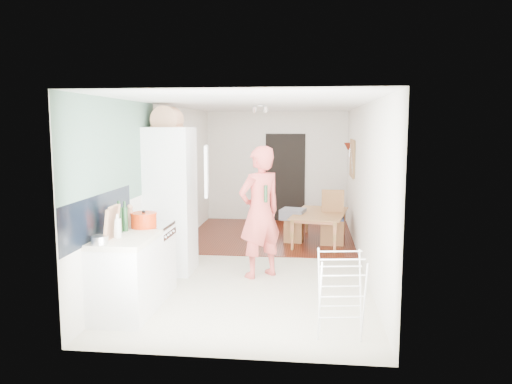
% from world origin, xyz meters
% --- Properties ---
extents(room_shell, '(3.20, 7.00, 2.50)m').
position_xyz_m(room_shell, '(0.00, 0.00, 1.25)').
color(room_shell, white).
rests_on(room_shell, ground).
extents(floor, '(3.20, 7.00, 0.01)m').
position_xyz_m(floor, '(0.00, 0.00, 0.00)').
color(floor, beige).
rests_on(floor, ground).
extents(wood_floor_overlay, '(3.20, 3.30, 0.01)m').
position_xyz_m(wood_floor_overlay, '(0.00, 1.85, 0.01)').
color(wood_floor_overlay, '#5D1D0F').
rests_on(wood_floor_overlay, room_shell).
extents(sage_wall_panel, '(0.02, 3.00, 1.30)m').
position_xyz_m(sage_wall_panel, '(-1.59, -2.00, 1.85)').
color(sage_wall_panel, slate).
rests_on(sage_wall_panel, room_shell).
extents(tile_splashback, '(0.02, 1.90, 0.50)m').
position_xyz_m(tile_splashback, '(-1.59, -2.55, 1.15)').
color(tile_splashback, black).
rests_on(tile_splashback, room_shell).
extents(doorway_recess, '(0.90, 0.04, 2.00)m').
position_xyz_m(doorway_recess, '(0.20, 3.48, 1.00)').
color(doorway_recess, black).
rests_on(doorway_recess, room_shell).
extents(base_cabinet, '(0.60, 0.90, 0.86)m').
position_xyz_m(base_cabinet, '(-1.30, -2.55, 0.43)').
color(base_cabinet, white).
rests_on(base_cabinet, room_shell).
extents(worktop, '(0.62, 0.92, 0.06)m').
position_xyz_m(worktop, '(-1.30, -2.55, 0.89)').
color(worktop, '#EEE7C9').
rests_on(worktop, room_shell).
extents(range_cooker, '(0.60, 0.60, 0.88)m').
position_xyz_m(range_cooker, '(-1.30, -1.80, 0.44)').
color(range_cooker, white).
rests_on(range_cooker, room_shell).
extents(cooker_top, '(0.60, 0.60, 0.04)m').
position_xyz_m(cooker_top, '(-1.30, -1.80, 0.90)').
color(cooker_top, silver).
rests_on(cooker_top, room_shell).
extents(fridge_housing, '(0.66, 0.66, 2.15)m').
position_xyz_m(fridge_housing, '(-1.27, -0.78, 1.07)').
color(fridge_housing, white).
rests_on(fridge_housing, room_shell).
extents(fridge_door, '(0.14, 0.56, 0.70)m').
position_xyz_m(fridge_door, '(-0.66, -1.08, 1.55)').
color(fridge_door, white).
rests_on(fridge_door, room_shell).
extents(fridge_interior, '(0.02, 0.52, 0.66)m').
position_xyz_m(fridge_interior, '(-0.96, -0.78, 1.55)').
color(fridge_interior, white).
rests_on(fridge_interior, room_shell).
extents(pinboard, '(0.03, 0.90, 0.70)m').
position_xyz_m(pinboard, '(1.58, 1.90, 1.55)').
color(pinboard, tan).
rests_on(pinboard, room_shell).
extents(pinboard_frame, '(0.00, 0.94, 0.74)m').
position_xyz_m(pinboard_frame, '(1.57, 1.90, 1.55)').
color(pinboard_frame, '#AF663E').
rests_on(pinboard_frame, room_shell).
extents(wall_sconce, '(0.18, 0.18, 0.16)m').
position_xyz_m(wall_sconce, '(1.54, 2.55, 1.75)').
color(wall_sconce, maroon).
rests_on(wall_sconce, room_shell).
extents(person, '(0.97, 0.94, 2.23)m').
position_xyz_m(person, '(0.07, -0.89, 1.12)').
color(person, '#DA544D').
rests_on(person, floor).
extents(dining_table, '(0.98, 1.48, 0.48)m').
position_xyz_m(dining_table, '(0.99, 1.34, 0.24)').
color(dining_table, '#AF663E').
rests_on(dining_table, floor).
extents(dining_chair, '(0.44, 0.44, 0.99)m').
position_xyz_m(dining_chair, '(1.19, 1.25, 0.50)').
color(dining_chair, '#AF663E').
rests_on(dining_chair, floor).
extents(stool, '(0.37, 0.37, 0.44)m').
position_xyz_m(stool, '(0.48, 1.34, 0.22)').
color(stool, '#AF663E').
rests_on(stool, floor).
extents(grey_drape, '(0.51, 0.51, 0.19)m').
position_xyz_m(grey_drape, '(0.46, 1.33, 0.54)').
color(grey_drape, slate).
rests_on(grey_drape, stool).
extents(drying_rack, '(0.51, 0.47, 0.89)m').
position_xyz_m(drying_rack, '(1.11, -2.89, 0.44)').
color(drying_rack, white).
rests_on(drying_rack, floor).
extents(bread_bin, '(0.45, 0.43, 0.22)m').
position_xyz_m(bread_bin, '(-1.31, -0.72, 2.26)').
color(bread_bin, tan).
rests_on(bread_bin, fridge_housing).
extents(red_casserole, '(0.37, 0.37, 0.19)m').
position_xyz_m(red_casserole, '(-1.26, -2.01, 1.01)').
color(red_casserole, red).
rests_on(red_casserole, cooker_top).
extents(steel_pan, '(0.21, 0.21, 0.09)m').
position_xyz_m(steel_pan, '(-1.43, -2.92, 0.96)').
color(steel_pan, silver).
rests_on(steel_pan, worktop).
extents(held_bottle, '(0.05, 0.05, 0.24)m').
position_xyz_m(held_bottle, '(0.17, -1.03, 1.23)').
color(held_bottle, '#1C3E1F').
rests_on(held_bottle, person).
extents(bottle_a, '(0.08, 0.08, 0.30)m').
position_xyz_m(bottle_a, '(-1.45, -2.33, 1.07)').
color(bottle_a, '#1C3E1F').
rests_on(bottle_a, worktop).
extents(bottle_b, '(0.08, 0.08, 0.29)m').
position_xyz_m(bottle_b, '(-1.40, -2.25, 1.07)').
color(bottle_b, '#1C3E1F').
rests_on(bottle_b, worktop).
extents(bottle_c, '(0.11, 0.11, 0.22)m').
position_xyz_m(bottle_c, '(-1.37, -2.58, 1.03)').
color(bottle_c, silver).
rests_on(bottle_c, worktop).
extents(pepper_mill_front, '(0.07, 0.07, 0.22)m').
position_xyz_m(pepper_mill_front, '(-1.42, -2.02, 1.03)').
color(pepper_mill_front, tan).
rests_on(pepper_mill_front, worktop).
extents(pepper_mill_back, '(0.06, 0.06, 0.23)m').
position_xyz_m(pepper_mill_back, '(-1.43, -2.02, 1.03)').
color(pepper_mill_back, tan).
rests_on(pepper_mill_back, worktop).
extents(chopping_boards, '(0.06, 0.28, 0.38)m').
position_xyz_m(chopping_boards, '(-1.39, -2.69, 1.11)').
color(chopping_boards, tan).
rests_on(chopping_boards, worktop).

